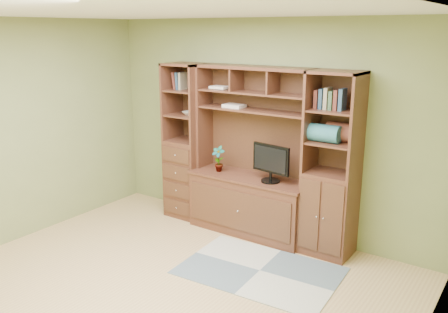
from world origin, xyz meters
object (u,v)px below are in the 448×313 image
Objects in this scene: left_tower at (187,142)px; right_tower at (332,166)px; monitor at (271,156)px; center_hutch at (250,153)px.

left_tower is 1.00× the size of right_tower.
left_tower is at bearing -174.81° from monitor.
monitor is (-0.71, -0.07, 0.01)m from right_tower.
left_tower is at bearing 180.00° from right_tower.
left_tower reaches higher than monitor.
center_hutch is at bearing -2.29° from left_tower.
left_tower is 1.32m from monitor.
center_hutch is 1.03m from right_tower.
monitor is (0.31, -0.03, 0.01)m from center_hutch.
left_tower is at bearing 177.71° from center_hutch.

